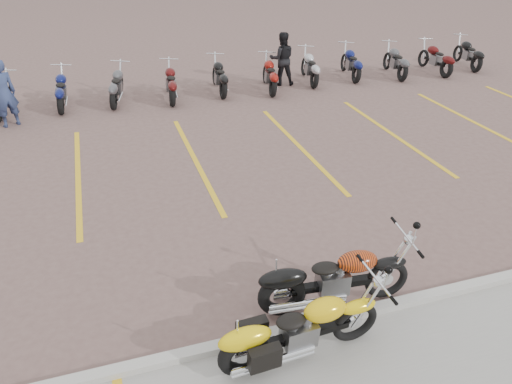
# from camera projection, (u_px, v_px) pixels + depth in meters

# --- Properties ---
(ground) EXTENTS (100.00, 100.00, 0.00)m
(ground) POSITION_uv_depth(u_px,v_px,m) (243.00, 254.00, 8.66)
(ground) COLOR #725751
(ground) RESTS_ON ground
(curb) EXTENTS (60.00, 0.18, 0.12)m
(curb) POSITION_uv_depth(u_px,v_px,m) (285.00, 331.00, 6.97)
(curb) COLOR #ADAAA3
(curb) RESTS_ON ground
(parking_stripes) EXTENTS (38.00, 5.50, 0.01)m
(parking_stripes) POSITION_uv_depth(u_px,v_px,m) (195.00, 160.00, 11.99)
(parking_stripes) COLOR gold
(parking_stripes) RESTS_ON ground
(yellow_cruiser) EXTENTS (2.27, 0.36, 0.93)m
(yellow_cruiser) POSITION_uv_depth(u_px,v_px,m) (297.00, 331.00, 6.42)
(yellow_cruiser) COLOR black
(yellow_cruiser) RESTS_ON ground
(flame_cruiser) EXTENTS (2.33, 0.42, 0.96)m
(flame_cruiser) POSITION_uv_depth(u_px,v_px,m) (331.00, 281.00, 7.28)
(flame_cruiser) COLOR black
(flame_cruiser) RESTS_ON ground
(person_a) EXTENTS (0.81, 0.69, 1.87)m
(person_a) POSITION_uv_depth(u_px,v_px,m) (4.00, 93.00, 13.54)
(person_a) COLOR navy
(person_a) RESTS_ON ground
(person_b) EXTENTS (0.99, 0.84, 1.78)m
(person_b) POSITION_uv_depth(u_px,v_px,m) (282.00, 59.00, 17.01)
(person_b) COLOR black
(person_b) RESTS_ON ground
(bg_bike_row) EXTENTS (20.70, 2.07, 1.10)m
(bg_bike_row) POSITION_uv_depth(u_px,v_px,m) (218.00, 76.00, 16.42)
(bg_bike_row) COLOR black
(bg_bike_row) RESTS_ON ground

